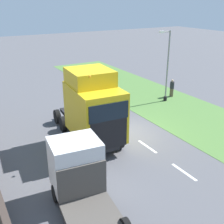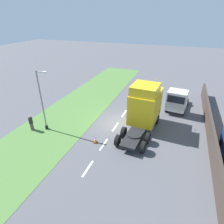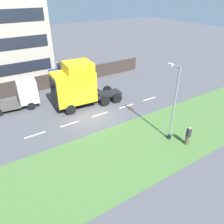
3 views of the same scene
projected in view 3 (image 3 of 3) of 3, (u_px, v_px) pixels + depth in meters
ground_plane at (94, 116)px, 21.18m from camera, size 120.00×120.00×0.00m
grass_verge at (131, 150)px, 16.80m from camera, size 7.00×44.00×0.01m
lane_markings at (100, 114)px, 21.51m from camera, size 0.16×14.60×0.00m
boundary_wall at (59, 79)px, 27.32m from camera, size 0.25×24.00×1.77m
building_block at (11, 35)px, 29.91m from camera, size 10.03×7.98×11.52m
lorry_cab at (76, 86)px, 21.77m from camera, size 3.12×7.42×4.84m
flatbed_truck at (24, 93)px, 22.26m from camera, size 2.72×5.42×2.85m
parked_car at (68, 71)px, 29.42m from camera, size 2.01×4.79×2.17m
lamp_post at (173, 108)px, 16.73m from camera, size 1.27×0.30×6.14m
pedestrian at (188, 136)px, 17.04m from camera, size 0.39×0.39×1.64m
traffic_cone_lead at (131, 107)px, 22.27m from camera, size 0.36×0.36×0.58m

